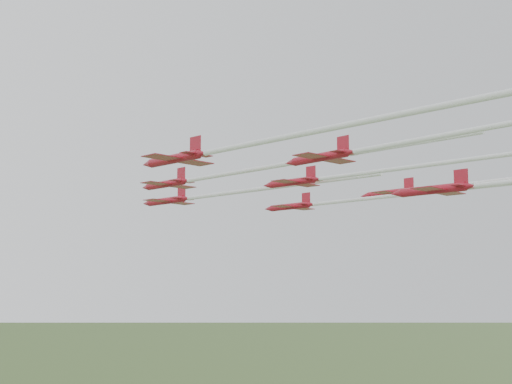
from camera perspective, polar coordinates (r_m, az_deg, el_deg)
jet_lead at (r=113.18m, az=-3.80°, el=-0.28°), size 12.58×48.17×2.75m
jet_row2_left at (r=90.07m, az=-2.12°, el=1.49°), size 11.16×52.62×2.42m
jet_row2_right at (r=106.02m, az=9.69°, el=-0.43°), size 13.76×62.53×2.48m
jet_row3_left at (r=69.48m, az=2.50°, el=4.45°), size 13.86×64.09×2.61m
jet_row3_mid at (r=90.86m, az=8.69°, el=1.52°), size 12.52×48.63×2.35m
jet_row3_right at (r=105.19m, az=18.34°, el=0.82°), size 11.91×63.97×2.55m
jet_row4_left at (r=70.95m, az=12.52°, el=4.03°), size 9.08×50.14×2.36m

